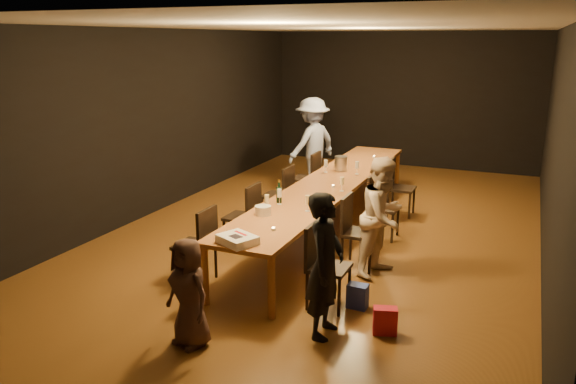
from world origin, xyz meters
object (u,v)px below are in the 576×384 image
at_px(plate_stack, 263,210).
at_px(champagne_bottle, 279,191).
at_px(man_blue, 312,143).
at_px(chair_right_2, 384,207).
at_px(chair_right_1, 360,232).
at_px(chair_left_1, 242,216).
at_px(child, 189,293).
at_px(birthday_cake, 237,239).
at_px(chair_right_0, 329,266).
at_px(table, 329,186).
at_px(chair_left_3, 305,178).
at_px(chair_right_3, 401,188).
at_px(chair_left_0, 194,244).
at_px(woman_tan, 383,217).
at_px(woman_birthday, 325,265).
at_px(ice_bucket, 341,163).
at_px(chair_left_2, 277,195).

xyz_separation_m(plate_stack, champagne_bottle, (-0.04, 0.57, 0.10)).
bearing_deg(man_blue, chair_right_2, 64.65).
distance_m(chair_right_1, chair_left_1, 1.70).
bearing_deg(child, birthday_cake, 103.56).
distance_m(chair_right_2, chair_left_1, 2.08).
xyz_separation_m(chair_right_0, plate_stack, (-1.06, 0.57, 0.34)).
relative_size(table, man_blue, 3.42).
bearing_deg(champagne_bottle, chair_right_0, -45.99).
bearing_deg(plate_stack, chair_left_3, 101.91).
xyz_separation_m(chair_right_3, chair_left_0, (-1.70, -3.60, 0.00)).
bearing_deg(chair_left_0, chair_right_0, -90.00).
distance_m(chair_right_0, chair_left_0, 1.70).
bearing_deg(chair_right_3, chair_right_1, -0.00).
xyz_separation_m(chair_right_3, woman_tan, (0.30, -2.49, 0.27)).
relative_size(chair_left_1, woman_birthday, 0.64).
height_order(man_blue, birthday_cake, man_blue).
bearing_deg(chair_right_1, chair_right_2, 180.00).
distance_m(chair_left_0, woman_birthday, 1.96).
relative_size(chair_right_0, woman_tan, 0.63).
distance_m(chair_right_0, birthday_cake, 1.03).
bearing_deg(chair_left_1, plate_stack, -134.59).
bearing_deg(ice_bucket, chair_left_1, -110.39).
bearing_deg(man_blue, woman_birthday, 45.89).
bearing_deg(chair_left_0, chair_left_1, 0.00).
bearing_deg(chair_right_3, ice_bucket, -69.34).
bearing_deg(chair_left_3, chair_left_2, -180.00).
distance_m(chair_right_1, man_blue, 4.05).
bearing_deg(chair_left_3, woman_birthday, -156.00).
xyz_separation_m(chair_right_0, chair_left_3, (-1.70, 3.60, 0.00)).
bearing_deg(plate_stack, champagne_bottle, 94.08).
bearing_deg(chair_left_2, ice_bucket, -41.96).
height_order(child, birthday_cake, child).
relative_size(chair_left_2, champagne_bottle, 3.00).
relative_size(table, chair_left_3, 6.45).
distance_m(chair_left_3, champagne_bottle, 2.57).
bearing_deg(chair_right_2, chair_right_3, 180.00).
bearing_deg(child, chair_left_2, 120.46).
xyz_separation_m(chair_left_1, ice_bucket, (0.76, 2.05, 0.40)).
height_order(chair_right_2, woman_birthday, woman_birthday).
bearing_deg(table, chair_left_2, 180.00).
xyz_separation_m(chair_right_0, ice_bucket, (-0.94, 3.25, 0.40)).
bearing_deg(chair_right_0, woman_birthday, 15.44).
height_order(table, champagne_bottle, champagne_bottle).
xyz_separation_m(chair_right_0, champagne_bottle, (-1.10, 1.14, 0.44)).
relative_size(chair_left_2, woman_tan, 0.63).
bearing_deg(chair_right_3, champagne_bottle, -24.13).
bearing_deg(child, woman_tan, 81.13).
distance_m(table, chair_right_1, 1.49).
xyz_separation_m(chair_right_2, chair_left_1, (-1.70, -1.20, 0.00)).
xyz_separation_m(table, plate_stack, (-0.21, -1.83, 0.10)).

